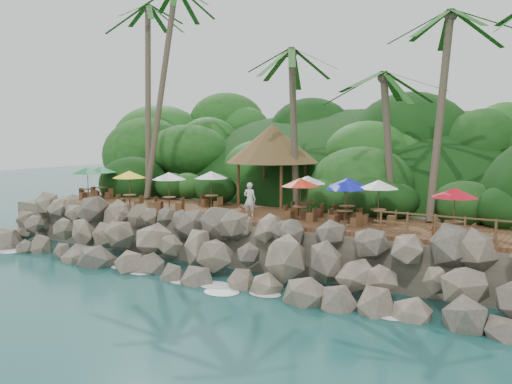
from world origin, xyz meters
The scene contains 12 objects.
ground centered at (0.00, 0.00, 0.00)m, with size 140.00×140.00×0.00m, color #19514F.
land_base centered at (0.00, 16.00, 1.05)m, with size 32.00×25.20×2.10m, color gray.
jungle_hill centered at (0.00, 23.50, 0.00)m, with size 44.80×28.00×15.40m, color #143811.
seawall centered at (0.00, 2.00, 1.15)m, with size 29.00×4.00×2.30m, color gray, non-canonical shape.
terrace centered at (0.00, 6.00, 2.20)m, with size 26.00×5.00×0.20m, color brown.
jungle_foliage centered at (0.00, 15.00, 0.00)m, with size 44.00×16.00×12.00m, color #143811, non-canonical shape.
foam_line centered at (0.00, 0.30, 0.03)m, with size 25.20×0.80×0.06m.
palms centered at (1.63, 8.59, 12.31)m, with size 28.71×6.63×14.33m.
palapa centered at (-1.18, 9.59, 5.79)m, with size 5.32×5.32×4.60m.
dining_clusters centered at (-0.58, 5.58, 3.97)m, with size 23.90×4.03×2.01m.
railing centered at (11.38, 3.65, 2.91)m, with size 8.30×0.10×1.00m.
waiter centered at (0.38, 4.82, 3.15)m, with size 0.62×0.41×1.70m, color silver.
Camera 1 is at (15.61, -18.60, 6.53)m, focal length 40.25 mm.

